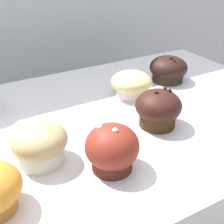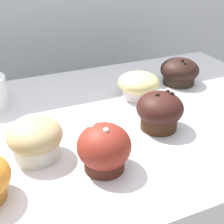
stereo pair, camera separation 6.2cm
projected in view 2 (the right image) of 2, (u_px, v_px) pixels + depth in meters
wall_back at (51, 52)px, 1.22m from camera, size 3.20×0.10×1.80m
muffin_front_center at (139, 85)px, 0.81m from camera, size 0.11×0.11×0.07m
muffin_back_left at (35, 139)px, 0.58m from camera, size 0.10×0.10×0.08m
muffin_back_right at (179, 72)px, 0.89m from camera, size 0.11×0.11×0.08m
muffin_front_left at (160, 111)px, 0.67m from camera, size 0.10×0.10×0.09m
muffin_front_right at (104, 149)px, 0.55m from camera, size 0.10×0.10×0.09m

